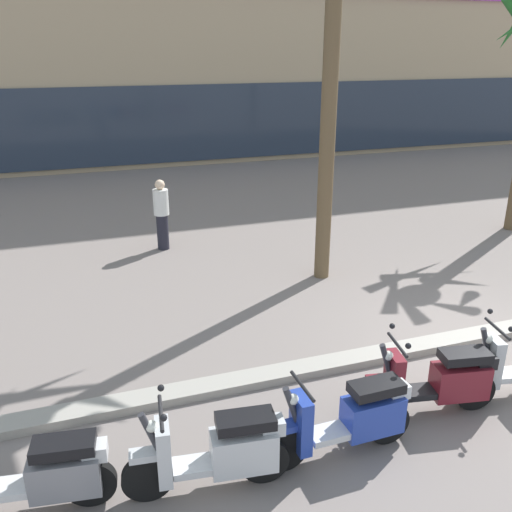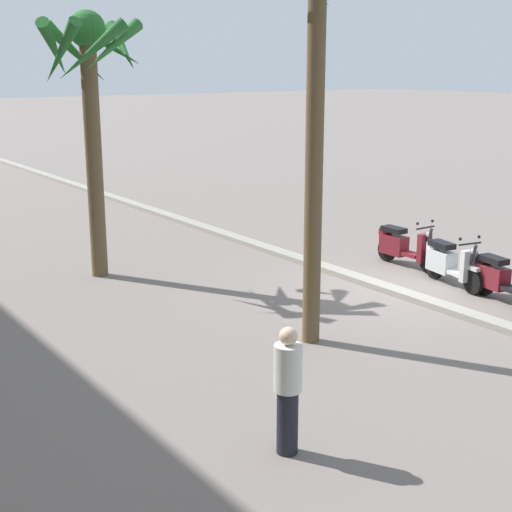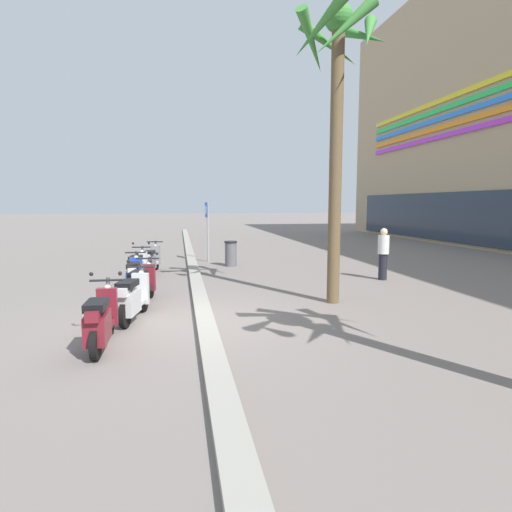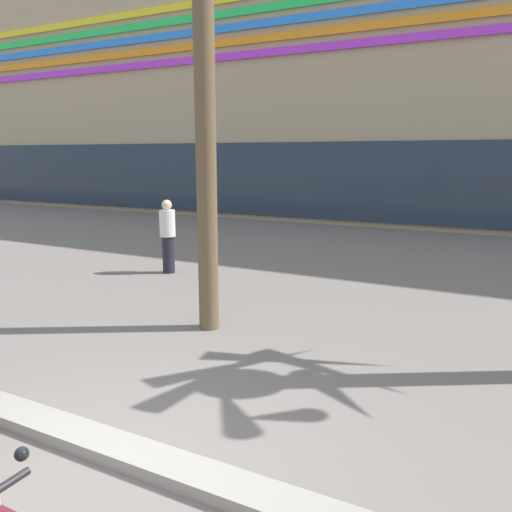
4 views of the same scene
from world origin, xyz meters
TOP-DOWN VIEW (x-y plane):
  - ground_plane at (0.00, 0.00)m, footprint 200.00×200.00m
  - curb_strip at (0.00, 0.24)m, footprint 60.00×0.36m
  - mall_facade_backdrop at (-2.41, 21.95)m, footprint 49.44×14.21m
  - pedestrian_by_palm_tree at (-3.89, 5.97)m, footprint 0.34×0.34m

SIDE VIEW (x-z plane):
  - ground_plane at x=0.00m, z-range 0.00..0.00m
  - curb_strip at x=0.00m, z-range 0.00..0.12m
  - pedestrian_by_palm_tree at x=-3.89m, z-range 0.04..1.64m
  - mall_facade_backdrop at x=-2.41m, z-range -0.01..15.58m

